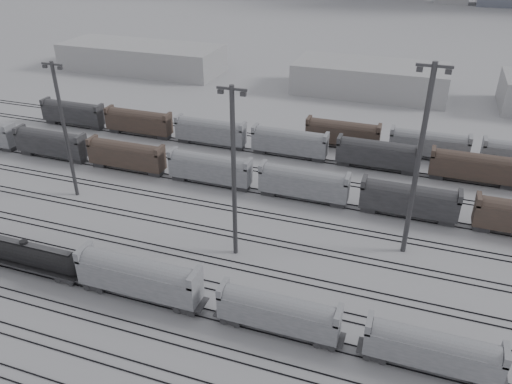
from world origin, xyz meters
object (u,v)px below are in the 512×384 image
(tank_car_b, at_px, (27,254))
(hopper_car_c, at_px, (433,349))
(hopper_car_b, at_px, (278,311))
(light_mast_c, at_px, (234,171))
(hopper_car_a, at_px, (139,275))

(tank_car_b, height_order, hopper_car_c, hopper_car_c)
(tank_car_b, bearing_deg, hopper_car_b, 0.00)
(hopper_car_b, relative_size, light_mast_c, 0.58)
(tank_car_b, xyz_separation_m, hopper_car_a, (17.11, 0.00, 0.94))
(tank_car_b, height_order, light_mast_c, light_mast_c)
(hopper_car_b, xyz_separation_m, light_mast_c, (-10.26, 12.92, 9.82))
(hopper_car_b, distance_m, hopper_car_c, 16.52)
(hopper_car_c, height_order, light_mast_c, light_mast_c)
(hopper_car_c, bearing_deg, tank_car_b, 180.00)
(hopper_car_c, bearing_deg, hopper_car_a, 180.00)
(hopper_car_b, bearing_deg, hopper_car_a, 180.00)
(hopper_car_b, bearing_deg, hopper_car_c, -0.00)
(hopper_car_a, relative_size, hopper_car_c, 1.16)
(hopper_car_a, bearing_deg, hopper_car_c, -0.00)
(tank_car_b, relative_size, hopper_car_a, 1.14)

